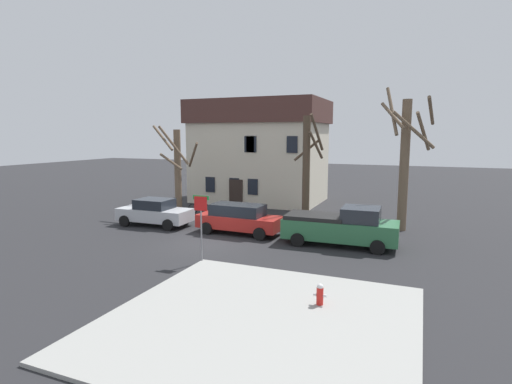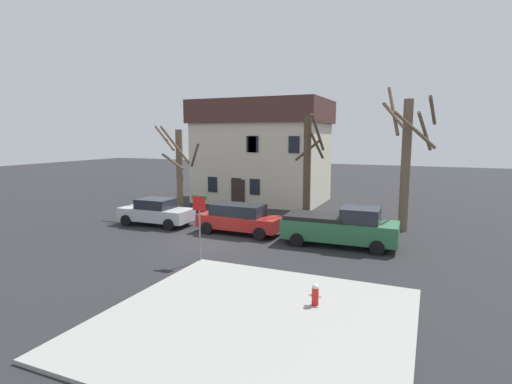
{
  "view_description": "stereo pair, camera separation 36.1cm",
  "coord_description": "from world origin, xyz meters",
  "px_view_note": "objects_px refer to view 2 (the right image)",
  "views": [
    {
      "loc": [
        9.94,
        -17.63,
        5.45
      ],
      "look_at": [
        1.79,
        2.02,
        2.45
      ],
      "focal_mm": 28.29,
      "sensor_mm": 36.0,
      "label": 1
    },
    {
      "loc": [
        10.28,
        -17.48,
        5.45
      ],
      "look_at": [
        1.79,
        2.02,
        2.45
      ],
      "focal_mm": 28.29,
      "sensor_mm": 36.0,
      "label": 2
    }
  ],
  "objects_px": {
    "fire_hydrant": "(315,294)",
    "street_sign_pole": "(199,216)",
    "tree_bare_mid": "(308,169)",
    "building_main": "(262,150)",
    "tree_bare_near": "(179,168)",
    "tree_bare_far": "(407,158)",
    "bicycle_leaning": "(201,209)",
    "car_silver_sedan": "(156,212)",
    "car_red_wagon": "(239,218)",
    "pickup_truck_green": "(341,227)"
  },
  "relations": [
    {
      "from": "car_red_wagon",
      "to": "street_sign_pole",
      "type": "bearing_deg",
      "value": -82.16
    },
    {
      "from": "car_red_wagon",
      "to": "pickup_truck_green",
      "type": "distance_m",
      "value": 5.72
    },
    {
      "from": "car_silver_sedan",
      "to": "bicycle_leaning",
      "type": "height_order",
      "value": "car_silver_sedan"
    },
    {
      "from": "tree_bare_near",
      "to": "car_silver_sedan",
      "type": "distance_m",
      "value": 4.33
    },
    {
      "from": "tree_bare_near",
      "to": "tree_bare_far",
      "type": "bearing_deg",
      "value": 3.2
    },
    {
      "from": "fire_hydrant",
      "to": "car_red_wagon",
      "type": "bearing_deg",
      "value": 129.4
    },
    {
      "from": "building_main",
      "to": "tree_bare_mid",
      "type": "bearing_deg",
      "value": -51.32
    },
    {
      "from": "car_red_wagon",
      "to": "street_sign_pole",
      "type": "distance_m",
      "value": 5.56
    },
    {
      "from": "tree_bare_far",
      "to": "fire_hydrant",
      "type": "bearing_deg",
      "value": -98.67
    },
    {
      "from": "building_main",
      "to": "tree_bare_mid",
      "type": "height_order",
      "value": "building_main"
    },
    {
      "from": "car_silver_sedan",
      "to": "building_main",
      "type": "bearing_deg",
      "value": 78.04
    },
    {
      "from": "tree_bare_near",
      "to": "tree_bare_mid",
      "type": "height_order",
      "value": "tree_bare_mid"
    },
    {
      "from": "building_main",
      "to": "fire_hydrant",
      "type": "height_order",
      "value": "building_main"
    },
    {
      "from": "tree_bare_far",
      "to": "bicycle_leaning",
      "type": "xyz_separation_m",
      "value": [
        -13.28,
        -0.22,
        -3.84
      ]
    },
    {
      "from": "tree_bare_near",
      "to": "street_sign_pole",
      "type": "height_order",
      "value": "tree_bare_near"
    },
    {
      "from": "tree_bare_far",
      "to": "car_red_wagon",
      "type": "relative_size",
      "value": 1.72
    },
    {
      "from": "tree_bare_near",
      "to": "building_main",
      "type": "bearing_deg",
      "value": 68.39
    },
    {
      "from": "tree_bare_mid",
      "to": "bicycle_leaning",
      "type": "bearing_deg",
      "value": 174.85
    },
    {
      "from": "pickup_truck_green",
      "to": "tree_bare_near",
      "type": "bearing_deg",
      "value": 162.84
    },
    {
      "from": "tree_bare_mid",
      "to": "car_silver_sedan",
      "type": "distance_m",
      "value": 9.57
    },
    {
      "from": "bicycle_leaning",
      "to": "tree_bare_mid",
      "type": "bearing_deg",
      "value": -5.15
    },
    {
      "from": "car_red_wagon",
      "to": "fire_hydrant",
      "type": "height_order",
      "value": "car_red_wagon"
    },
    {
      "from": "tree_bare_far",
      "to": "car_silver_sedan",
      "type": "xyz_separation_m",
      "value": [
        -13.97,
        -4.37,
        -3.38
      ]
    },
    {
      "from": "tree_bare_near",
      "to": "tree_bare_mid",
      "type": "relative_size",
      "value": 0.92
    },
    {
      "from": "building_main",
      "to": "bicycle_leaning",
      "type": "relative_size",
      "value": 6.06
    },
    {
      "from": "building_main",
      "to": "tree_bare_mid",
      "type": "distance_m",
      "value": 9.89
    },
    {
      "from": "building_main",
      "to": "fire_hydrant",
      "type": "bearing_deg",
      "value": -62.82
    },
    {
      "from": "building_main",
      "to": "tree_bare_far",
      "type": "bearing_deg",
      "value": -30.25
    },
    {
      "from": "car_red_wagon",
      "to": "fire_hydrant",
      "type": "xyz_separation_m",
      "value": [
        6.51,
        -7.93,
        -0.39
      ]
    },
    {
      "from": "tree_bare_mid",
      "to": "street_sign_pole",
      "type": "bearing_deg",
      "value": -104.01
    },
    {
      "from": "building_main",
      "to": "tree_bare_far",
      "type": "distance_m",
      "value": 13.44
    },
    {
      "from": "car_red_wagon",
      "to": "fire_hydrant",
      "type": "bearing_deg",
      "value": -50.6
    },
    {
      "from": "tree_bare_mid",
      "to": "tree_bare_far",
      "type": "relative_size",
      "value": 0.82
    },
    {
      "from": "car_silver_sedan",
      "to": "fire_hydrant",
      "type": "xyz_separation_m",
      "value": [
        12.11,
        -7.84,
        -0.35
      ]
    },
    {
      "from": "building_main",
      "to": "car_red_wagon",
      "type": "distance_m",
      "value": 11.99
    },
    {
      "from": "tree_bare_far",
      "to": "bicycle_leaning",
      "type": "bearing_deg",
      "value": -179.04
    },
    {
      "from": "tree_bare_mid",
      "to": "building_main",
      "type": "bearing_deg",
      "value": 128.68
    },
    {
      "from": "tree_bare_mid",
      "to": "car_red_wagon",
      "type": "distance_m",
      "value": 5.16
    },
    {
      "from": "tree_bare_mid",
      "to": "tree_bare_far",
      "type": "bearing_deg",
      "value": 9.65
    },
    {
      "from": "tree_bare_far",
      "to": "tree_bare_near",
      "type": "bearing_deg",
      "value": -176.8
    },
    {
      "from": "tree_bare_far",
      "to": "street_sign_pole",
      "type": "bearing_deg",
      "value": -128.28
    },
    {
      "from": "fire_hydrant",
      "to": "street_sign_pole",
      "type": "height_order",
      "value": "street_sign_pole"
    },
    {
      "from": "tree_bare_far",
      "to": "car_red_wagon",
      "type": "distance_m",
      "value": 9.98
    },
    {
      "from": "building_main",
      "to": "street_sign_pole",
      "type": "distance_m",
      "value": 17.05
    },
    {
      "from": "tree_bare_far",
      "to": "building_main",
      "type": "bearing_deg",
      "value": 149.75
    },
    {
      "from": "tree_bare_near",
      "to": "car_silver_sedan",
      "type": "relative_size",
      "value": 1.35
    },
    {
      "from": "pickup_truck_green",
      "to": "tree_bare_far",
      "type": "bearing_deg",
      "value": 59.43
    },
    {
      "from": "building_main",
      "to": "tree_bare_near",
      "type": "xyz_separation_m",
      "value": [
        -3.01,
        -7.59,
        -1.0
      ]
    },
    {
      "from": "car_silver_sedan",
      "to": "tree_bare_mid",
      "type": "bearing_deg",
      "value": 22.0
    },
    {
      "from": "car_red_wagon",
      "to": "tree_bare_near",
      "type": "bearing_deg",
      "value": 150.95
    }
  ]
}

